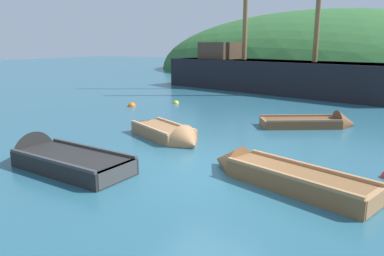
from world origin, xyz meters
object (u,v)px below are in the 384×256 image
(rowboat_center, at_px, (276,177))
(buoy_orange, at_px, (132,106))
(rowboat_outer_right, at_px, (316,124))
(sailing_ship, at_px, (270,79))
(rowboat_outer_left, at_px, (171,136))
(buoy_yellow, at_px, (176,103))
(rowboat_portside, at_px, (56,160))

(rowboat_center, xyz_separation_m, buoy_orange, (-8.96, 6.15, -0.13))
(rowboat_center, bearing_deg, rowboat_outer_right, -68.91)
(sailing_ship, height_order, rowboat_outer_right, sailing_ship)
(rowboat_outer_left, relative_size, buoy_yellow, 10.59)
(rowboat_portside, height_order, buoy_orange, rowboat_portside)
(sailing_ship, relative_size, buoy_yellow, 57.97)
(rowboat_portside, relative_size, buoy_orange, 9.88)
(rowboat_outer_left, height_order, rowboat_center, rowboat_outer_left)
(rowboat_portside, relative_size, rowboat_center, 0.96)
(rowboat_portside, height_order, rowboat_center, rowboat_portside)
(sailing_ship, relative_size, rowboat_portside, 4.60)
(buoy_yellow, bearing_deg, rowboat_outer_right, -15.02)
(rowboat_outer_right, height_order, buoy_yellow, rowboat_outer_right)
(sailing_ship, distance_m, rowboat_outer_left, 13.13)
(rowboat_outer_left, relative_size, rowboat_portside, 0.84)
(rowboat_outer_left, bearing_deg, rowboat_portside, -81.46)
(rowboat_outer_left, distance_m, rowboat_portside, 3.62)
(rowboat_outer_left, xyz_separation_m, buoy_orange, (-5.03, 4.28, -0.11))
(rowboat_outer_left, bearing_deg, sailing_ship, 120.50)
(rowboat_outer_left, bearing_deg, buoy_orange, 164.79)
(rowboat_portside, distance_m, rowboat_center, 5.23)
(buoy_yellow, xyz_separation_m, buoy_orange, (-1.35, -1.79, 0.00))
(rowboat_portside, bearing_deg, buoy_orange, -59.75)
(rowboat_center, xyz_separation_m, buoy_yellow, (-7.61, 7.94, -0.13))
(sailing_ship, bearing_deg, rowboat_center, -58.57)
(buoy_yellow, bearing_deg, rowboat_center, -46.18)
(buoy_yellow, height_order, buoy_orange, buoy_orange)
(rowboat_center, bearing_deg, buoy_yellow, -29.56)
(rowboat_outer_right, distance_m, buoy_yellow, 7.40)
(rowboat_center, height_order, buoy_orange, rowboat_center)
(rowboat_center, relative_size, buoy_yellow, 13.19)
(rowboat_outer_right, relative_size, buoy_orange, 8.95)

